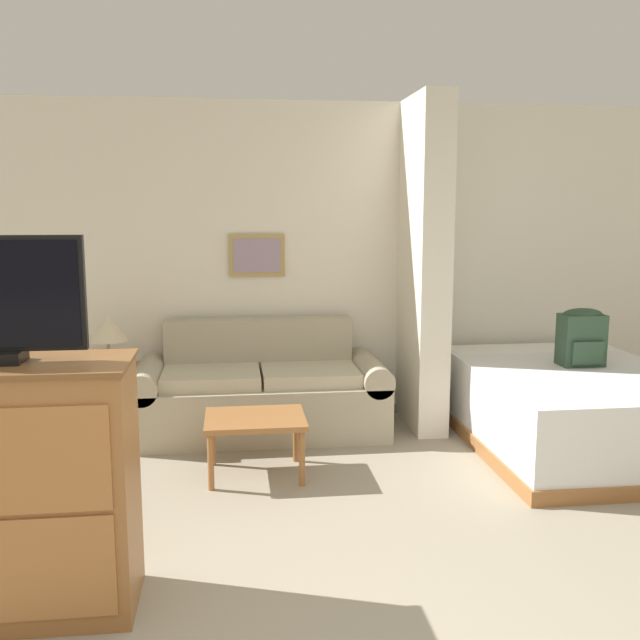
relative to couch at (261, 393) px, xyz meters
The scene contains 9 objects.
wall_back 1.12m from the couch, 61.34° to the left, with size 7.25×0.16×2.60m.
wall_partition_pillar 1.63m from the couch, ahead, with size 0.24×0.77×2.60m.
couch is the anchor object (origin of this frame).
coffee_table 0.93m from the couch, 94.62° to the right, with size 0.65×0.52×0.40m.
side_table 1.16m from the couch, behind, with size 0.48×0.48×0.53m.
table_lamp 1.26m from the couch, behind, with size 0.30×0.30×0.42m.
tv_dresser 2.69m from the couch, 116.46° to the right, with size 1.11×0.49×1.11m.
bed 2.34m from the couch, 15.55° to the right, with size 1.48×2.02×0.59m.
backpack 2.47m from the couch, 12.74° to the right, with size 0.32×0.22×0.43m.
Camera 1 is at (-0.47, -2.20, 1.76)m, focal length 40.00 mm.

